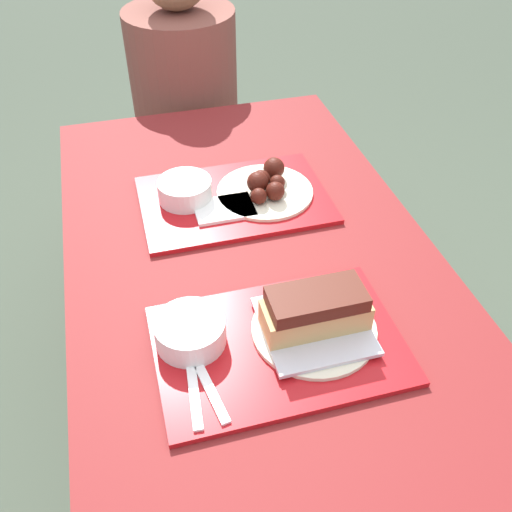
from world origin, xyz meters
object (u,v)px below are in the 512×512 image
person_seated_across (184,81)px  wings_plate_far (266,186)px  bowl_coleslaw_near (190,331)px  bowl_coleslaw_far (185,189)px  tray_far (234,200)px  brisket_sandwich_plate (315,316)px  tray_near (279,345)px

person_seated_across → wings_plate_far: bearing=-83.8°
bowl_coleslaw_near → bowl_coleslaw_far: (0.06, 0.42, 0.00)m
tray_far → brisket_sandwich_plate: brisket_sandwich_plate is taller
bowl_coleslaw_near → bowl_coleslaw_far: 0.43m
tray_far → bowl_coleslaw_near: bowl_coleslaw_near is taller
bowl_coleslaw_near → wings_plate_far: (0.25, 0.40, -0.01)m
tray_near → bowl_coleslaw_near: bearing=163.2°
brisket_sandwich_plate → wings_plate_far: 0.43m
tray_far → bowl_coleslaw_far: bearing=166.9°
tray_far → brisket_sandwich_plate: (0.04, -0.43, 0.04)m
person_seated_across → bowl_coleslaw_far: bearing=-99.3°
tray_far → wings_plate_far: wings_plate_far is taller
tray_near → bowl_coleslaw_far: bearing=99.9°
brisket_sandwich_plate → tray_near: bearing=-170.6°
brisket_sandwich_plate → bowl_coleslaw_far: (-0.15, 0.46, -0.01)m
tray_far → tray_near: bearing=-93.5°
tray_near → person_seated_across: bearing=88.6°
tray_near → person_seated_across: person_seated_across is taller
bowl_coleslaw_far → person_seated_across: size_ratio=0.17×
tray_far → bowl_coleslaw_far: size_ratio=3.49×
person_seated_across → tray_near: bearing=-91.4°
brisket_sandwich_plate → person_seated_across: (-0.04, 1.13, -0.06)m
brisket_sandwich_plate → person_seated_across: size_ratio=0.31×
brisket_sandwich_plate → wings_plate_far: (0.04, 0.43, -0.02)m
wings_plate_far → person_seated_across: bearing=96.2°
tray_far → person_seated_across: 0.70m
bowl_coleslaw_far → tray_far: bearing=-13.1°
bowl_coleslaw_near → brisket_sandwich_plate: (0.21, -0.03, 0.01)m
bowl_coleslaw_far → tray_near: bearing=-80.1°
bowl_coleslaw_near → wings_plate_far: 0.47m
tray_far → person_seated_across: bearing=89.9°
tray_far → bowl_coleslaw_near: 0.44m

